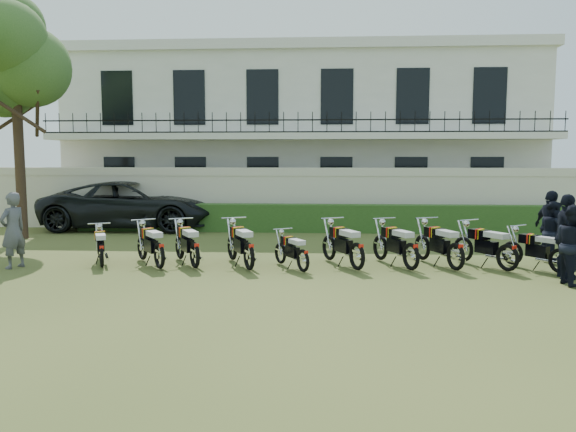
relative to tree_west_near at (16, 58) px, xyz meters
name	(u,v)px	position (x,y,z in m)	size (l,w,h in m)	color
ground	(281,273)	(8.96, -5.00, -5.89)	(100.00, 100.00, 0.00)	#38481C
perimeter_wall	(297,198)	(8.96, 3.00, -4.72)	(30.00, 0.35, 2.30)	beige
hedge	(324,218)	(9.96, 2.20, -5.39)	(18.00, 0.60, 1.00)	#214117
building	(303,135)	(8.96, 8.96, -2.18)	(20.40, 9.60, 7.40)	silver
tree_west_near	(16,58)	(0.00, 0.00, 0.00)	(3.40, 3.20, 7.90)	#473323
motorcycle_0	(101,250)	(4.54, -4.73, -5.44)	(0.86, 1.68, 0.98)	black
motorcycle_1	(159,249)	(6.00, -4.81, -5.38)	(1.23, 1.70, 1.10)	black
motorcycle_2	(195,249)	(6.85, -4.73, -5.38)	(1.09, 1.83, 1.11)	black
motorcycle_3	(249,249)	(8.18, -4.86, -5.36)	(1.04, 1.95, 1.15)	black
motorcycle_4	(303,255)	(9.47, -4.96, -5.46)	(0.96, 1.48, 0.92)	black
motorcycle_5	(357,250)	(10.75, -4.69, -5.36)	(1.07, 1.91, 1.14)	black
motorcycle_6	(411,250)	(12.03, -4.62, -5.37)	(1.01, 1.94, 1.13)	black
motorcycle_7	(456,250)	(13.08, -4.58, -5.36)	(0.97, 1.98, 1.14)	black
motorcycle_8	(508,251)	(14.29, -4.59, -5.38)	(1.17, 1.78, 1.11)	black
motorcycle_9	(561,255)	(15.42, -4.80, -5.42)	(1.17, 1.57, 1.02)	black
suv	(132,205)	(2.74, 2.66, -5.00)	(2.97, 6.43, 1.79)	black
inspector	(13,230)	(2.38, -4.82, -4.96)	(0.68, 0.45, 1.86)	slate
officer_1	(573,245)	(15.25, -5.79, -5.03)	(0.83, 0.65, 1.72)	black
officer_2	(566,236)	(15.35, -5.16, -4.94)	(1.11, 0.46, 1.90)	black
officer_4	(553,232)	(15.82, -3.30, -5.09)	(0.78, 0.61, 1.60)	black
officer_5	(550,226)	(15.79, -3.18, -4.96)	(1.09, 0.45, 1.86)	black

